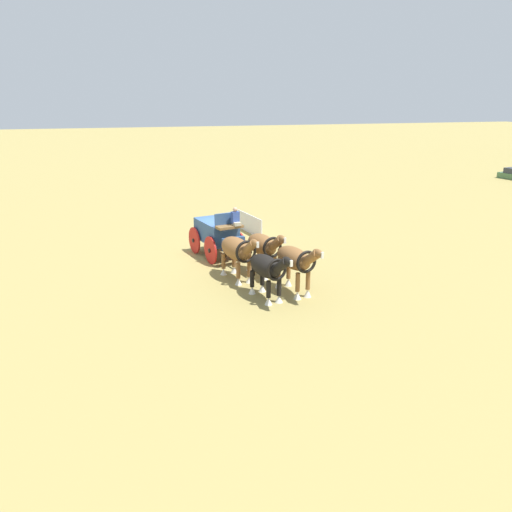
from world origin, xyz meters
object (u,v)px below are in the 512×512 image
(draft_horse_rear_off, at_px, (237,250))
(draft_horse_lead_off, at_px, (267,268))
(show_wagon, at_px, (218,233))
(draft_horse_rear_near, at_px, (263,246))
(draft_horse_lead_near, at_px, (295,261))

(draft_horse_rear_off, relative_size, draft_horse_lead_off, 1.07)
(show_wagon, xyz_separation_m, draft_horse_lead_off, (6.07, 0.76, 0.06))
(draft_horse_rear_near, xyz_separation_m, draft_horse_rear_off, (0.29, -1.27, 0.01))
(draft_horse_rear_near, relative_size, draft_horse_rear_off, 0.98)
(draft_horse_lead_near, xyz_separation_m, draft_horse_lead_off, (0.30, -1.26, -0.12))
(show_wagon, xyz_separation_m, draft_horse_rear_near, (3.23, 1.42, 0.11))
(show_wagon, distance_m, draft_horse_lead_off, 6.11)
(draft_horse_rear_near, bearing_deg, show_wagon, -156.21)
(draft_horse_lead_near, bearing_deg, draft_horse_rear_near, -166.74)
(draft_horse_lead_off, bearing_deg, draft_horse_lead_near, 103.56)
(draft_horse_rear_off, xyz_separation_m, draft_horse_lead_off, (2.55, 0.60, -0.06))
(draft_horse_lead_near, height_order, draft_horse_lead_off, draft_horse_lead_near)
(draft_horse_rear_off, bearing_deg, show_wagon, -177.46)
(draft_horse_rear_near, distance_m, draft_horse_rear_off, 1.30)
(draft_horse_rear_off, height_order, draft_horse_lead_off, draft_horse_rear_off)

